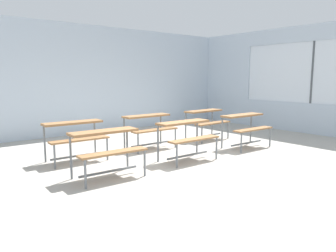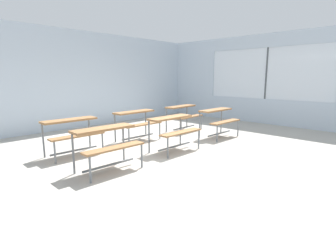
{
  "view_description": "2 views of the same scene",
  "coord_description": "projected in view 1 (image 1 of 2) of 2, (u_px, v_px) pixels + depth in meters",
  "views": [
    {
      "loc": [
        -3.73,
        -4.02,
        1.58
      ],
      "look_at": [
        0.34,
        1.06,
        0.59
      ],
      "focal_mm": 34.45,
      "sensor_mm": 36.0,
      "label": 1
    },
    {
      "loc": [
        -3.8,
        -3.3,
        1.6
      ],
      "look_at": [
        0.92,
        1.2,
        0.37
      ],
      "focal_mm": 28.0,
      "sensor_mm": 36.0,
      "label": 2
    }
  ],
  "objects": [
    {
      "name": "desk_bench_r0c1",
      "position": [
        187.0,
        131.0,
        6.1
      ],
      "size": [
        1.1,
        0.6,
        0.74
      ],
      "rotation": [
        0.0,
        0.0,
        -0.01
      ],
      "color": "olive",
      "rests_on": "ground"
    },
    {
      "name": "desk_bench_r1c2",
      "position": [
        207.0,
        117.0,
        8.17
      ],
      "size": [
        1.13,
        0.64,
        0.74
      ],
      "rotation": [
        0.0,
        0.0,
        0.05
      ],
      "color": "olive",
      "rests_on": "ground"
    },
    {
      "name": "desk_bench_r0c2",
      "position": [
        246.0,
        123.0,
        7.23
      ],
      "size": [
        1.11,
        0.62,
        0.74
      ],
      "rotation": [
        0.0,
        0.0,
        -0.02
      ],
      "color": "olive",
      "rests_on": "ground"
    },
    {
      "name": "wall_right",
      "position": [
        335.0,
        82.0,
        8.41
      ],
      "size": [
        0.12,
        9.0,
        3.0
      ],
      "color": "silver",
      "rests_on": "ground"
    },
    {
      "name": "desk_bench_r1c1",
      "position": [
        149.0,
        123.0,
        7.13
      ],
      "size": [
        1.1,
        0.6,
        0.74
      ],
      "rotation": [
        0.0,
        0.0,
        -0.01
      ],
      "color": "olive",
      "rests_on": "ground"
    },
    {
      "name": "ground",
      "position": [
        191.0,
        169.0,
        5.65
      ],
      "size": [
        10.0,
        9.0,
        0.05
      ],
      "primitive_type": "cube",
      "color": "#ADA89E"
    },
    {
      "name": "desk_bench_r0c0",
      "position": [
        107.0,
        142.0,
        5.05
      ],
      "size": [
        1.12,
        0.62,
        0.74
      ],
      "rotation": [
        0.0,
        0.0,
        -0.03
      ],
      "color": "olive",
      "rests_on": "ground"
    },
    {
      "name": "desk_bench_r1c0",
      "position": [
        75.0,
        132.0,
        6.04
      ],
      "size": [
        1.12,
        0.62,
        0.74
      ],
      "rotation": [
        0.0,
        0.0,
        -0.03
      ],
      "color": "olive",
      "rests_on": "ground"
    },
    {
      "name": "wall_back",
      "position": [
        81.0,
        80.0,
        8.89
      ],
      "size": [
        10.0,
        0.12,
        3.0
      ],
      "primitive_type": "cube",
      "color": "silver",
      "rests_on": "ground"
    }
  ]
}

